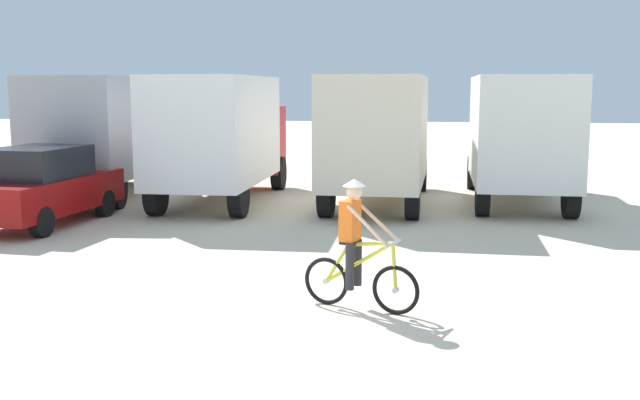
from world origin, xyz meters
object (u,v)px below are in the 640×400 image
object	(u,v)px
box_truck_avon_van	(221,133)
box_truck_cream_rv	(379,133)
box_truck_grey_hauler	(104,130)
cyclist_orange_shirt	(357,249)
box_truck_white_box	(519,133)
sedan_parked	(42,186)

from	to	relation	value
box_truck_avon_van	box_truck_cream_rv	world-z (taller)	same
box_truck_grey_hauler	cyclist_orange_shirt	xyz separation A→B (m)	(8.26, -9.88, -1.03)
box_truck_cream_rv	box_truck_white_box	distance (m)	3.72
box_truck_grey_hauler	cyclist_orange_shirt	distance (m)	12.92
cyclist_orange_shirt	box_truck_avon_van	bearing A→B (deg)	116.79
box_truck_cream_rv	sedan_parked	distance (m)	8.39
box_truck_grey_hauler	box_truck_avon_van	bearing A→B (deg)	-10.66
box_truck_cream_rv	cyclist_orange_shirt	distance (m)	9.64
sedan_parked	box_truck_white_box	bearing A→B (deg)	24.99
box_truck_cream_rv	box_truck_white_box	xyz separation A→B (m)	(3.64, 0.76, 0.00)
box_truck_white_box	cyclist_orange_shirt	xyz separation A→B (m)	(-3.16, -10.33, -1.03)
box_truck_grey_hauler	box_truck_cream_rv	bearing A→B (deg)	-2.27
box_truck_avon_van	box_truck_cream_rv	distance (m)	4.18
box_truck_grey_hauler	box_truck_cream_rv	world-z (taller)	same
box_truck_grey_hauler	box_truck_white_box	size ratio (longest dim) A/B	1.03
box_truck_avon_van	box_truck_white_box	xyz separation A→B (m)	(7.80, 1.14, 0.00)
box_truck_avon_van	sedan_parked	bearing A→B (deg)	-127.53
box_truck_white_box	cyclist_orange_shirt	distance (m)	10.86
box_truck_grey_hauler	box_truck_avon_van	world-z (taller)	same
box_truck_white_box	sedan_parked	world-z (taller)	box_truck_white_box
box_truck_grey_hauler	box_truck_avon_van	distance (m)	3.68
box_truck_avon_van	cyclist_orange_shirt	xyz separation A→B (m)	(4.64, -9.20, -1.03)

